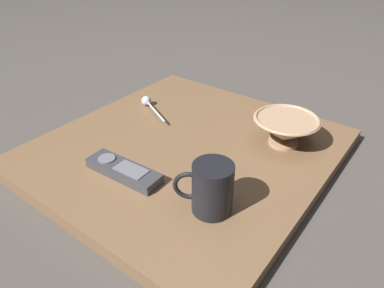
{
  "coord_description": "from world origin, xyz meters",
  "views": [
    {
      "loc": [
        0.58,
        0.45,
        0.5
      ],
      "look_at": [
        0.01,
        0.03,
        0.05
      ],
      "focal_mm": 33.19,
      "sensor_mm": 36.0,
      "label": 1
    }
  ],
  "objects_px": {
    "tv_remote_near": "(124,170)",
    "teaspoon": "(148,102)",
    "coffee_mug": "(211,188)",
    "cereal_bowl": "(285,129)"
  },
  "relations": [
    {
      "from": "coffee_mug",
      "to": "tv_remote_near",
      "type": "relative_size",
      "value": 0.58
    },
    {
      "from": "cereal_bowl",
      "to": "coffee_mug",
      "type": "bearing_deg",
      "value": -1.83
    },
    {
      "from": "cereal_bowl",
      "to": "tv_remote_near",
      "type": "distance_m",
      "value": 0.4
    },
    {
      "from": "tv_remote_near",
      "to": "coffee_mug",
      "type": "bearing_deg",
      "value": 96.63
    },
    {
      "from": "teaspoon",
      "to": "tv_remote_near",
      "type": "xyz_separation_m",
      "value": [
        0.27,
        0.18,
        -0.0
      ]
    },
    {
      "from": "tv_remote_near",
      "to": "teaspoon",
      "type": "bearing_deg",
      "value": -146.06
    },
    {
      "from": "coffee_mug",
      "to": "teaspoon",
      "type": "bearing_deg",
      "value": -122.1
    },
    {
      "from": "coffee_mug",
      "to": "teaspoon",
      "type": "xyz_separation_m",
      "value": [
        -0.25,
        -0.39,
        -0.04
      ]
    },
    {
      "from": "teaspoon",
      "to": "coffee_mug",
      "type": "bearing_deg",
      "value": 57.9
    },
    {
      "from": "cereal_bowl",
      "to": "tv_remote_near",
      "type": "relative_size",
      "value": 0.87
    }
  ]
}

